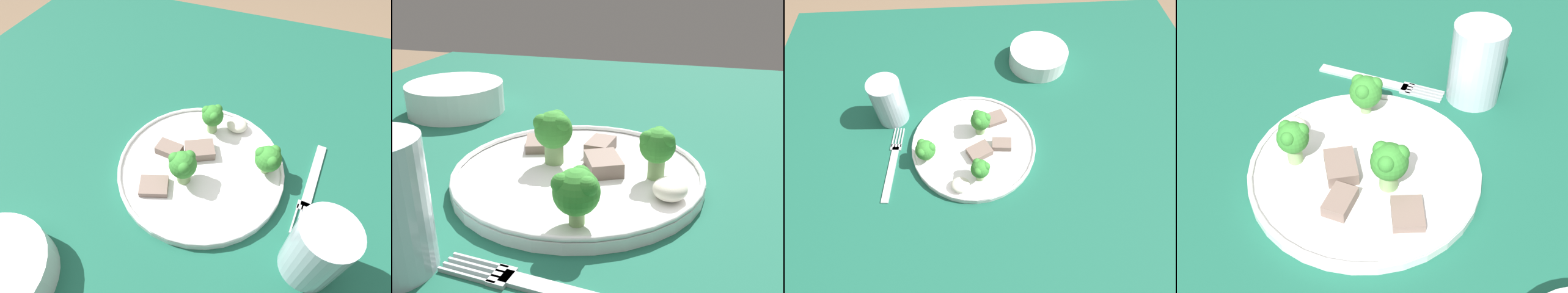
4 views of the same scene
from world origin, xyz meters
TOP-DOWN VIEW (x-y plane):
  - table at (0.00, 0.00)m, footprint 1.16×1.10m
  - dinner_plate at (-0.05, 0.01)m, footprint 0.28×0.28m
  - fork at (-0.24, -0.02)m, footprint 0.04×0.19m
  - cream_bowl at (0.13, 0.27)m, footprint 0.15×0.15m
  - broccoli_floret_near_rim_left at (-0.04, 0.04)m, footprint 0.04×0.04m
  - broccoli_floret_center_left at (-0.16, -0.02)m, footprint 0.04×0.04m
  - broccoli_floret_back_left at (-0.05, -0.07)m, footprint 0.04×0.04m
  - meat_slice_front_slice at (0.01, -0.00)m, footprint 0.04×0.03m
  - meat_slice_middle_slice at (-0.00, 0.08)m, footprint 0.05×0.05m
  - meat_slice_rear_slice at (-0.04, -0.02)m, footprint 0.06×0.05m
  - sauce_dollop at (-0.09, -0.09)m, footprint 0.04×0.03m

SIDE VIEW (x-z plane):
  - table at x=0.00m, z-range 0.28..1.04m
  - fork at x=-0.24m, z-range 0.75..0.76m
  - dinner_plate at x=-0.05m, z-range 0.75..0.77m
  - meat_slice_middle_slice at x=0.00m, z-range 0.77..0.78m
  - meat_slice_front_slice at x=0.01m, z-range 0.77..0.78m
  - meat_slice_rear_slice at x=-0.04m, z-range 0.77..0.78m
  - sauce_dollop at x=-0.09m, z-range 0.77..0.79m
  - cream_bowl at x=0.13m, z-range 0.75..0.80m
  - broccoli_floret_center_left at x=-0.16m, z-range 0.77..0.83m
  - broccoli_floret_back_left at x=-0.05m, z-range 0.77..0.83m
  - broccoli_floret_near_rim_left at x=-0.04m, z-range 0.77..0.84m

